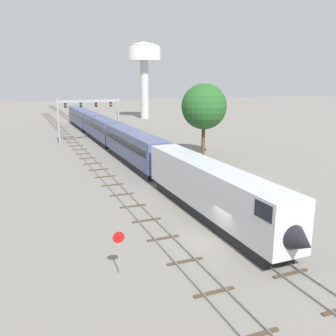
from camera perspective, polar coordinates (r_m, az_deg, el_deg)
ground_plane at (r=28.68m, az=7.43°, el=-11.28°), size 400.00×400.00×0.00m
track_main at (r=84.71m, az=-11.84°, el=5.19°), size 2.60×200.00×0.16m
track_near at (r=64.34m, az=-13.31°, el=2.52°), size 2.60×160.00×0.16m
passenger_train at (r=64.45m, az=-8.51°, el=5.04°), size 3.04×91.48×4.80m
signal_gantry at (r=72.70m, az=-12.17°, el=8.75°), size 12.10×0.49×8.60m
water_tower at (r=117.06m, az=-3.74°, el=16.69°), size 10.23×10.23×23.22m
stop_sign at (r=23.56m, az=-7.64°, el=-12.02°), size 0.76×0.08×2.88m
trackside_tree_left at (r=58.23m, az=5.61°, el=9.45°), size 7.10×7.10×11.45m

